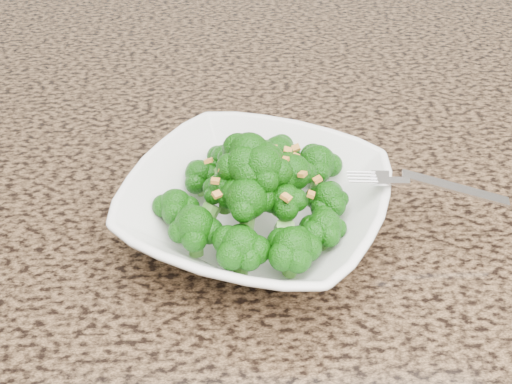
{
  "coord_description": "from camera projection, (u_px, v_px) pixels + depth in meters",
  "views": [
    {
      "loc": [
        -0.09,
        -0.29,
        1.33
      ],
      "look_at": [
        -0.07,
        0.18,
        0.95
      ],
      "focal_mm": 45.0,
      "sensor_mm": 36.0,
      "label": 1
    }
  ],
  "objects": [
    {
      "name": "garlic_topping",
      "position": [
        256.0,
        120.0,
        0.56
      ],
      "size": [
        0.13,
        0.13,
        0.01
      ],
      "primitive_type": null,
      "color": "gold",
      "rests_on": "broccoli_pile"
    },
    {
      "name": "granite_counter",
      "position": [
        311.0,
        170.0,
        0.74
      ],
      "size": [
        1.64,
        1.04,
        0.03
      ],
      "primitive_type": "cube",
      "color": "brown",
      "rests_on": "cabinet"
    },
    {
      "name": "fork",
      "position": [
        403.0,
        181.0,
        0.59
      ],
      "size": [
        0.17,
        0.06,
        0.01
      ],
      "primitive_type": null,
      "rotation": [
        0.0,
        0.0,
        -0.21
      ],
      "color": "silver",
      "rests_on": "bowl"
    },
    {
      "name": "broccoli_pile",
      "position": [
        256.0,
        154.0,
        0.58
      ],
      "size": [
        0.22,
        0.22,
        0.07
      ],
      "primitive_type": null,
      "color": "#125609",
      "rests_on": "bowl"
    },
    {
      "name": "bowl",
      "position": [
        256.0,
        208.0,
        0.62
      ],
      "size": [
        0.32,
        0.32,
        0.06
      ],
      "primitive_type": "imported",
      "rotation": [
        0.0,
        0.0,
        -0.43
      ],
      "color": "white",
      "rests_on": "granite_counter"
    }
  ]
}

